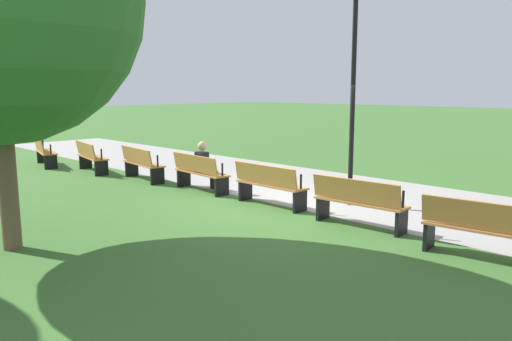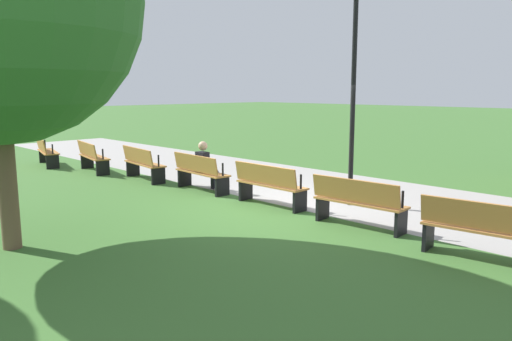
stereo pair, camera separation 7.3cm
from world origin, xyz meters
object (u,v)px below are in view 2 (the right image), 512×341
bench_0 (46,151)px  bench_2 (142,163)px  bench_5 (358,202)px  person_seated (206,165)px  bench_3 (200,172)px  bench_4 (269,184)px  lamp_post (354,56)px  bench_6 (483,229)px  bench_1 (92,156)px

bench_0 → bench_2: same height
bench_5 → person_seated: size_ratio=1.43×
bench_3 → person_seated: person_seated is taller
bench_4 → bench_5: same height
bench_3 → lamp_post: size_ratio=0.38×
bench_3 → bench_6: same height
bench_4 → person_seated: 2.18m
lamp_post → bench_0: bearing=-166.5°
bench_1 → bench_2: bearing=19.2°
bench_3 → person_seated: size_ratio=1.43×
bench_5 → person_seated: 4.41m
bench_2 → person_seated: person_seated is taller
bench_2 → bench_6: (8.89, 0.00, 0.00)m
bench_4 → bench_6: bearing=-3.5°
bench_3 → bench_5: (4.45, 0.00, 0.00)m
bench_4 → lamp_post: bearing=49.6°
bench_2 → lamp_post: size_ratio=0.39×
bench_5 → bench_6: same height
bench_0 → bench_3: (6.60, 1.01, 0.00)m
bench_3 → bench_4: size_ratio=1.02×
bench_4 → bench_1: bearing=-174.8°
bench_6 → lamp_post: size_ratio=0.39×
bench_3 → bench_0: bearing=-167.8°
bench_0 → lamp_post: (9.93, 2.39, 2.60)m
person_seated → bench_4: bearing=1.6°
bench_1 → bench_2: size_ratio=1.01×
bench_0 → bench_2: bearing=24.5°
lamp_post → bench_6: bearing=-25.3°
bench_6 → bench_5: bearing=167.8°
bench_6 → lamp_post: bearing=147.7°
bench_1 → bench_6: (11.09, 0.34, 0.00)m
bench_3 → bench_2: bearing=-171.3°
bench_6 → person_seated: (-6.62, 0.34, 0.17)m
bench_0 → bench_3: 6.67m
bench_2 → bench_4: bearing=10.5°
bench_6 → bench_3: bearing=171.2°
bench_1 → bench_3: (4.42, 0.54, 0.00)m
bench_3 → bench_4: same height
bench_1 → bench_6: same height
bench_2 → lamp_post: (5.55, 1.58, 2.60)m
bench_5 → person_seated: person_seated is taller
bench_5 → person_seated: bearing=174.7°
bench_3 → bench_5: size_ratio=1.00×
bench_5 → bench_4: bearing=174.8°
bench_5 → lamp_post: 3.15m
bench_2 → person_seated: 2.30m
bench_4 → bench_6: (4.44, -0.27, 0.00)m
person_seated → bench_0: bearing=-166.7°
bench_0 → bench_2: (4.38, 0.81, 0.00)m
person_seated → bench_6: bearing=0.5°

